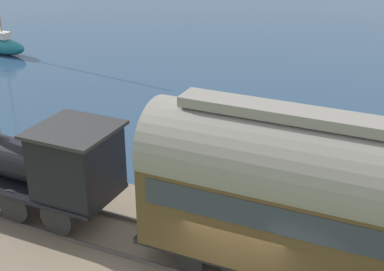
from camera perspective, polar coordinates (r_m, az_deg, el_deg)
steam_locomotive at (r=16.30m, az=-15.89°, el=-2.75°), size 2.20×6.22×3.63m
passenger_coach at (r=12.60m, az=16.15°, el=-7.02°), size 2.36×10.08×4.60m
sailboat_teal at (r=37.48m, az=-19.46°, el=9.09°), size 1.13×3.27×7.58m
rowboat_off_pier at (r=19.88m, az=1.69°, el=-3.92°), size 1.95×2.32×0.35m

